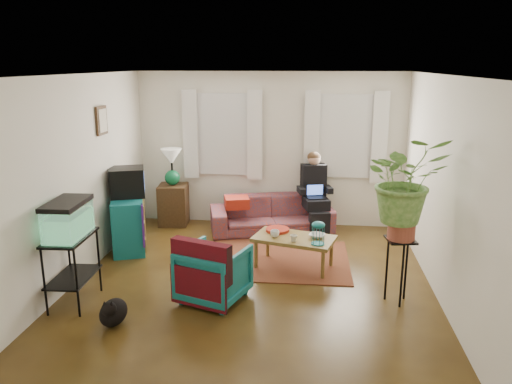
# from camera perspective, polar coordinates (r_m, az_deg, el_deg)

# --- Properties ---
(floor) EXTENTS (4.50, 5.00, 0.01)m
(floor) POSITION_cam_1_polar(r_m,az_deg,el_deg) (6.50, -0.41, -10.33)
(floor) COLOR #4F2B14
(floor) RESTS_ON ground
(ceiling) EXTENTS (4.50, 5.00, 0.01)m
(ceiling) POSITION_cam_1_polar(r_m,az_deg,el_deg) (5.89, -0.45, 13.26)
(ceiling) COLOR white
(ceiling) RESTS_ON wall_back
(wall_back) EXTENTS (4.50, 0.01, 2.60)m
(wall_back) POSITION_cam_1_polar(r_m,az_deg,el_deg) (8.50, 1.61, 4.86)
(wall_back) COLOR silver
(wall_back) RESTS_ON floor
(wall_front) EXTENTS (4.50, 0.01, 2.60)m
(wall_front) POSITION_cam_1_polar(r_m,az_deg,el_deg) (3.71, -5.14, -8.26)
(wall_front) COLOR silver
(wall_front) RESTS_ON floor
(wall_left) EXTENTS (0.01, 5.00, 2.60)m
(wall_left) POSITION_cam_1_polar(r_m,az_deg,el_deg) (6.71, -19.87, 1.35)
(wall_left) COLOR silver
(wall_left) RESTS_ON floor
(wall_right) EXTENTS (0.01, 5.00, 2.60)m
(wall_right) POSITION_cam_1_polar(r_m,az_deg,el_deg) (6.21, 20.63, 0.26)
(wall_right) COLOR silver
(wall_right) RESTS_ON floor
(window_left) EXTENTS (1.08, 0.04, 1.38)m
(window_left) POSITION_cam_1_polar(r_m,az_deg,el_deg) (8.55, -3.77, 6.58)
(window_left) COLOR white
(window_left) RESTS_ON wall_back
(window_right) EXTENTS (1.08, 0.04, 1.38)m
(window_right) POSITION_cam_1_polar(r_m,az_deg,el_deg) (8.43, 10.16, 6.27)
(window_right) COLOR white
(window_right) RESTS_ON wall_back
(curtains_left) EXTENTS (1.36, 0.06, 1.50)m
(curtains_left) POSITION_cam_1_polar(r_m,az_deg,el_deg) (8.47, -3.87, 6.51)
(curtains_left) COLOR white
(curtains_left) RESTS_ON wall_back
(curtains_right) EXTENTS (1.36, 0.06, 1.50)m
(curtains_right) POSITION_cam_1_polar(r_m,az_deg,el_deg) (8.35, 10.19, 6.20)
(curtains_right) COLOR white
(curtains_right) RESTS_ON wall_back
(picture_frame) EXTENTS (0.04, 0.32, 0.40)m
(picture_frame) POSITION_cam_1_polar(r_m,az_deg,el_deg) (7.35, -17.16, 7.81)
(picture_frame) COLOR #3D2616
(picture_frame) RESTS_ON wall_left
(area_rug) EXTENTS (2.03, 1.63, 0.01)m
(area_rug) POSITION_cam_1_polar(r_m,az_deg,el_deg) (7.20, 2.54, -7.69)
(area_rug) COLOR brown
(area_rug) RESTS_ON floor
(sofa) EXTENTS (2.13, 1.26, 0.78)m
(sofa) POSITION_cam_1_polar(r_m,az_deg,el_deg) (8.26, 1.80, -1.90)
(sofa) COLOR brown
(sofa) RESTS_ON floor
(seated_person) EXTENTS (0.64, 0.72, 1.19)m
(seated_person) POSITION_cam_1_polar(r_m,az_deg,el_deg) (8.36, 6.69, -0.35)
(seated_person) COLOR black
(seated_person) RESTS_ON sofa
(side_table) EXTENTS (0.53, 0.53, 0.70)m
(side_table) POSITION_cam_1_polar(r_m,az_deg,el_deg) (8.76, -9.41, -1.42)
(side_table) COLOR #3F2417
(side_table) RESTS_ON floor
(table_lamp) EXTENTS (0.39, 0.39, 0.64)m
(table_lamp) POSITION_cam_1_polar(r_m,az_deg,el_deg) (8.60, -9.58, 2.74)
(table_lamp) COLOR white
(table_lamp) RESTS_ON side_table
(dresser) EXTENTS (0.71, 0.99, 0.80)m
(dresser) POSITION_cam_1_polar(r_m,az_deg,el_deg) (7.72, -14.35, -3.49)
(dresser) COLOR #11636A
(dresser) RESTS_ON floor
(crt_tv) EXTENTS (0.61, 0.58, 0.43)m
(crt_tv) POSITION_cam_1_polar(r_m,az_deg,el_deg) (7.64, -14.49, 1.12)
(crt_tv) COLOR black
(crt_tv) RESTS_ON dresser
(aquarium_stand) EXTENTS (0.44, 0.75, 0.82)m
(aquarium_stand) POSITION_cam_1_polar(r_m,az_deg,el_deg) (6.21, -20.20, -8.38)
(aquarium_stand) COLOR black
(aquarium_stand) RESTS_ON floor
(aquarium) EXTENTS (0.40, 0.68, 0.43)m
(aquarium) POSITION_cam_1_polar(r_m,az_deg,el_deg) (6.00, -20.72, -2.85)
(aquarium) COLOR #7FD899
(aquarium) RESTS_ON aquarium_stand
(black_cat) EXTENTS (0.34, 0.46, 0.36)m
(black_cat) POSITION_cam_1_polar(r_m,az_deg,el_deg) (5.68, -16.00, -12.80)
(black_cat) COLOR black
(black_cat) RESTS_ON floor
(armchair) EXTENTS (0.89, 0.86, 0.73)m
(armchair) POSITION_cam_1_polar(r_m,az_deg,el_deg) (5.96, -4.85, -8.94)
(armchair) COLOR #115B66
(armchair) RESTS_ON floor
(serape_throw) EXTENTS (0.74, 0.40, 0.60)m
(serape_throw) POSITION_cam_1_polar(r_m,az_deg,el_deg) (5.68, -6.34, -8.54)
(serape_throw) COLOR #9E0A0A
(serape_throw) RESTS_ON armchair
(coffee_table) EXTENTS (1.19, 0.85, 0.44)m
(coffee_table) POSITION_cam_1_polar(r_m,az_deg,el_deg) (6.89, 4.34, -6.88)
(coffee_table) COLOR brown
(coffee_table) RESTS_ON floor
(cup_a) EXTENTS (0.15, 0.15, 0.10)m
(cup_a) POSITION_cam_1_polar(r_m,az_deg,el_deg) (6.78, 2.17, -4.77)
(cup_a) COLOR white
(cup_a) RESTS_ON coffee_table
(cup_b) EXTENTS (0.12, 0.12, 0.09)m
(cup_b) POSITION_cam_1_polar(r_m,az_deg,el_deg) (6.62, 4.32, -5.30)
(cup_b) COLOR beige
(cup_b) RESTS_ON coffee_table
(bowl) EXTENTS (0.26, 0.26, 0.05)m
(bowl) POSITION_cam_1_polar(r_m,az_deg,el_deg) (6.81, 6.99, -4.97)
(bowl) COLOR white
(bowl) RESTS_ON coffee_table
(snack_tray) EXTENTS (0.41, 0.41, 0.04)m
(snack_tray) POSITION_cam_1_polar(r_m,az_deg,el_deg) (7.02, 2.48, -4.33)
(snack_tray) COLOR #B21414
(snack_tray) RESTS_ON coffee_table
(birdcage) EXTENTS (0.22, 0.22, 0.31)m
(birdcage) POSITION_cam_1_polar(r_m,az_deg,el_deg) (6.53, 7.11, -4.65)
(birdcage) COLOR #115B6B
(birdcage) RESTS_ON coffee_table
(plant_stand) EXTENTS (0.38, 0.38, 0.78)m
(plant_stand) POSITION_cam_1_polar(r_m,az_deg,el_deg) (6.09, 15.94, -8.64)
(plant_stand) COLOR black
(plant_stand) RESTS_ON floor
(potted_plant) EXTENTS (1.01, 0.91, 0.99)m
(potted_plant) POSITION_cam_1_polar(r_m,az_deg,el_deg) (5.80, 16.58, -0.12)
(potted_plant) COLOR #599947
(potted_plant) RESTS_ON plant_stand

